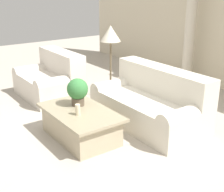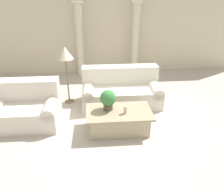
# 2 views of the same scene
# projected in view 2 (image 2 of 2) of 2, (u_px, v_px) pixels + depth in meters

# --- Properties ---
(ground_plane) EXTENTS (16.00, 16.00, 0.00)m
(ground_plane) POSITION_uv_depth(u_px,v_px,m) (115.00, 121.00, 4.88)
(ground_plane) COLOR #BCB2A3
(wall_back) EXTENTS (10.00, 0.06, 3.20)m
(wall_back) POSITION_uv_depth(u_px,v_px,m) (106.00, 25.00, 7.23)
(wall_back) COLOR beige
(wall_back) RESTS_ON ground_plane
(sofa_long) EXTENTS (1.94, 0.99, 0.90)m
(sofa_long) POSITION_uv_depth(u_px,v_px,m) (121.00, 90.00, 5.56)
(sofa_long) COLOR beige
(sofa_long) RESTS_ON ground_plane
(loveseat) EXTENTS (1.40, 0.99, 0.90)m
(loveseat) POSITION_uv_depth(u_px,v_px,m) (26.00, 107.00, 4.71)
(loveseat) COLOR silver
(loveseat) RESTS_ON ground_plane
(coffee_table) EXTENTS (1.33, 0.80, 0.44)m
(coffee_table) POSITION_uv_depth(u_px,v_px,m) (119.00, 120.00, 4.50)
(coffee_table) COLOR tan
(coffee_table) RESTS_ON ground_plane
(potted_plant) EXTENTS (0.32, 0.32, 0.42)m
(potted_plant) POSITION_uv_depth(u_px,v_px,m) (108.00, 99.00, 4.37)
(potted_plant) COLOR brown
(potted_plant) RESTS_ON coffee_table
(pillar_candle) EXTENTS (0.07, 0.07, 0.16)m
(pillar_candle) POSITION_uv_depth(u_px,v_px,m) (125.00, 110.00, 4.29)
(pillar_candle) COLOR beige
(pillar_candle) RESTS_ON coffee_table
(floor_lamp) EXTENTS (0.39, 0.39, 1.45)m
(floor_lamp) POSITION_uv_depth(u_px,v_px,m) (65.00, 56.00, 5.20)
(floor_lamp) COLOR brown
(floor_lamp) RESTS_ON ground_plane
(column_left) EXTENTS (0.33, 0.33, 2.35)m
(column_left) POSITION_uv_depth(u_px,v_px,m) (80.00, 40.00, 6.99)
(column_left) COLOR beige
(column_left) RESTS_ON ground_plane
(column_right) EXTENTS (0.33, 0.33, 2.35)m
(column_right) POSITION_uv_depth(u_px,v_px,m) (135.00, 39.00, 7.13)
(column_right) COLOR beige
(column_right) RESTS_ON ground_plane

